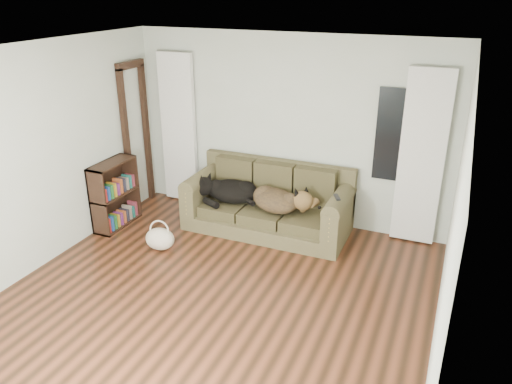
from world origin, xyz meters
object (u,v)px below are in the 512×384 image
at_px(dog_shepherd, 278,201).
at_px(tote_bag, 160,238).
at_px(sofa, 267,200).
at_px(dog_black_lab, 229,192).
at_px(bookshelf, 115,192).

relative_size(dog_shepherd, tote_bag, 1.86).
distance_m(sofa, dog_black_lab, 0.56).
distance_m(sofa, tote_bag, 1.52).
bearing_deg(tote_bag, dog_black_lab, 63.63).
distance_m(dog_black_lab, tote_bag, 1.18).
height_order(tote_bag, bookshelf, bookshelf).
bearing_deg(dog_black_lab, tote_bag, -116.37).
bearing_deg(sofa, dog_black_lab, -177.30).
xyz_separation_m(sofa, bookshelf, (-2.00, -0.68, 0.05)).
relative_size(dog_shepherd, bookshelf, 0.78).
bearing_deg(dog_shepherd, dog_black_lab, 22.70).
bearing_deg(dog_black_lab, sofa, 2.70).
bearing_deg(dog_shepherd, sofa, 6.85).
bearing_deg(bookshelf, dog_black_lab, 24.07).
relative_size(sofa, dog_black_lab, 3.05).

